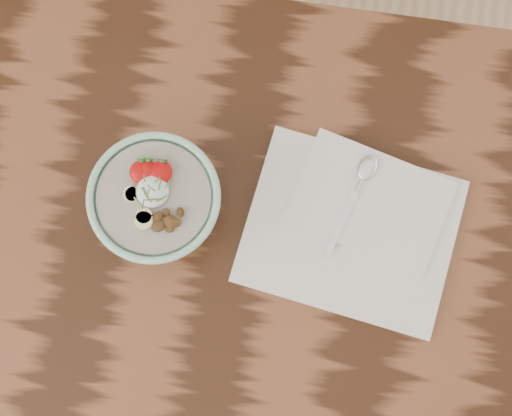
{
  "coord_description": "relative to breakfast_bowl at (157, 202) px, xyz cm",
  "views": [
    {
      "loc": [
        5.23,
        -4.92,
        176.09
      ],
      "look_at": [
        2.99,
        10.66,
        85.56
      ],
      "focal_mm": 50.0,
      "sensor_mm": 36.0,
      "label": 1
    }
  ],
  "objects": [
    {
      "name": "napkin",
      "position": [
        27.53,
        1.55,
        -5.24
      ],
      "size": [
        32.26,
        27.96,
        1.79
      ],
      "rotation": [
        0.0,
        0.0,
        -0.15
      ],
      "color": "white",
      "rests_on": "table"
    },
    {
      "name": "table",
      "position": [
        10.53,
        -10.38,
        -15.28
      ],
      "size": [
        160.0,
        90.0,
        75.0
      ],
      "color": "black",
      "rests_on": "ground"
    },
    {
      "name": "breakfast_bowl",
      "position": [
        0.0,
        0.0,
        0.0
      ],
      "size": [
        17.73,
        17.73,
        11.68
      ],
      "rotation": [
        0.0,
        0.0,
        -0.36
      ],
      "color": "#A1D9B9",
      "rests_on": "table"
    },
    {
      "name": "spoon",
      "position": [
        27.55,
        7.68,
        -3.84
      ],
      "size": [
        6.65,
        16.0,
        0.85
      ],
      "rotation": [
        0.0,
        0.0,
        -0.31
      ],
      "color": "silver",
      "rests_on": "napkin"
    }
  ]
}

